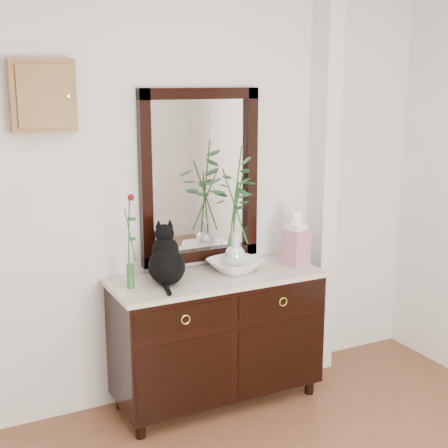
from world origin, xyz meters
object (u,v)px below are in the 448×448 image
sideboard (217,332)px  lotus_bowl (235,265)px  cat (166,255)px  ginger_jar (296,237)px

sideboard → lotus_bowl: bearing=10.7°
lotus_bowl → cat: bearing=-176.7°
ginger_jar → cat: bearing=179.3°
lotus_bowl → ginger_jar: 0.45m
cat → lotus_bowl: size_ratio=1.10×
cat → ginger_jar: 0.90m
ginger_jar → lotus_bowl: bearing=174.9°
cat → lotus_bowl: (0.47, 0.03, -0.14)m
sideboard → cat: bearing=-179.9°
sideboard → cat: (-0.33, -0.00, 0.55)m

